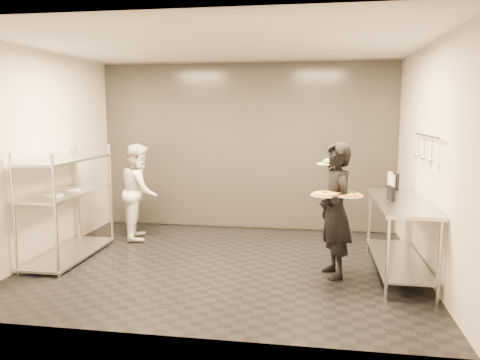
% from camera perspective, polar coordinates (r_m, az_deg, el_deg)
% --- Properties ---
extents(room_shell, '(5.00, 4.00, 2.80)m').
position_cam_1_polar(room_shell, '(7.06, -0.22, 3.64)').
color(room_shell, black).
rests_on(room_shell, ground).
extents(pass_rack, '(0.60, 1.60, 1.50)m').
position_cam_1_polar(pass_rack, '(6.75, -20.27, -2.53)').
color(pass_rack, silver).
rests_on(pass_rack, ground).
extents(prep_counter, '(0.60, 1.80, 0.92)m').
position_cam_1_polar(prep_counter, '(6.02, 18.88, -5.13)').
color(prep_counter, silver).
rests_on(prep_counter, ground).
extents(utensil_rail, '(0.07, 1.20, 0.31)m').
position_cam_1_polar(utensil_rail, '(5.93, 21.66, 3.55)').
color(utensil_rail, silver).
rests_on(utensil_rail, room_shell).
extents(waiter, '(0.55, 0.68, 1.62)m').
position_cam_1_polar(waiter, '(5.70, 11.55, -3.67)').
color(waiter, black).
rests_on(waiter, ground).
extents(chef, '(0.74, 0.85, 1.49)m').
position_cam_1_polar(chef, '(7.48, -12.12, -1.36)').
color(chef, silver).
rests_on(chef, ground).
extents(pizza_plate_near, '(0.35, 0.35, 0.05)m').
position_cam_1_polar(pizza_plate_near, '(5.49, 10.43, -1.72)').
color(pizza_plate_near, white).
rests_on(pizza_plate_near, waiter).
extents(pizza_plate_far, '(0.32, 0.32, 0.05)m').
position_cam_1_polar(pizza_plate_far, '(5.49, 13.13, -1.77)').
color(pizza_plate_far, white).
rests_on(pizza_plate_far, waiter).
extents(salad_plate, '(0.28, 0.28, 0.07)m').
position_cam_1_polar(salad_plate, '(5.87, 10.70, 2.12)').
color(salad_plate, white).
rests_on(salad_plate, waiter).
extents(pos_monitor, '(0.07, 0.24, 0.17)m').
position_cam_1_polar(pos_monitor, '(5.94, 17.90, -1.53)').
color(pos_monitor, black).
rests_on(pos_monitor, prep_counter).
extents(bottle_green, '(0.07, 0.07, 0.25)m').
position_cam_1_polar(bottle_green, '(6.72, 17.84, -0.07)').
color(bottle_green, '#9BA89A').
rests_on(bottle_green, prep_counter).
extents(bottle_clear, '(0.06, 0.06, 0.21)m').
position_cam_1_polar(bottle_clear, '(6.66, 18.12, -0.32)').
color(bottle_clear, '#9BA89A').
rests_on(bottle_clear, prep_counter).
extents(bottle_dark, '(0.07, 0.07, 0.22)m').
position_cam_1_polar(bottle_dark, '(6.73, 18.58, -0.19)').
color(bottle_dark, black).
rests_on(bottle_dark, prep_counter).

